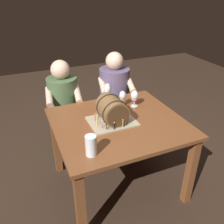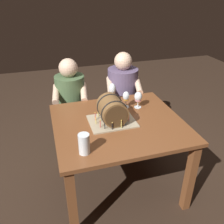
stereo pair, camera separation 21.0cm
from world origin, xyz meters
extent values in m
plane|color=#332319|center=(0.00, 0.00, 0.00)|extent=(8.00, 8.00, 0.00)
cube|color=brown|center=(0.00, 0.00, 0.74)|extent=(1.15, 1.03, 0.03)
cube|color=brown|center=(-0.51, -0.45, 0.36)|extent=(0.07, 0.07, 0.72)
cube|color=brown|center=(0.51, -0.45, 0.36)|extent=(0.07, 0.07, 0.72)
cube|color=brown|center=(-0.51, 0.45, 0.36)|extent=(0.07, 0.07, 0.72)
cube|color=brown|center=(0.51, 0.45, 0.36)|extent=(0.07, 0.07, 0.72)
cube|color=tan|center=(-0.06, 0.02, 0.77)|extent=(0.41, 0.32, 0.01)
cylinder|color=brown|center=(-0.06, 0.02, 0.88)|extent=(0.22, 0.26, 0.22)
cylinder|color=#46301B|center=(-0.06, -0.11, 0.88)|extent=(0.20, 0.00, 0.20)
cylinder|color=#46301B|center=(-0.06, 0.15, 0.88)|extent=(0.20, 0.00, 0.20)
torus|color=black|center=(-0.06, -0.06, 0.88)|extent=(0.24, 0.01, 0.24)
torus|color=black|center=(-0.06, 0.09, 0.88)|extent=(0.24, 0.01, 0.24)
cylinder|color=#EAD666|center=(0.09, 0.01, 0.81)|extent=(0.01, 0.01, 0.07)
sphere|color=#F9C64C|center=(0.09, 0.01, 0.85)|extent=(0.01, 0.01, 0.01)
cylinder|color=silver|center=(0.09, 0.07, 0.81)|extent=(0.01, 0.01, 0.07)
sphere|color=#F9C64C|center=(0.09, 0.07, 0.85)|extent=(0.01, 0.01, 0.01)
cylinder|color=black|center=(0.03, 0.13, 0.80)|extent=(0.01, 0.01, 0.06)
sphere|color=#F9C64C|center=(0.03, 0.13, 0.84)|extent=(0.01, 0.01, 0.01)
cylinder|color=#D64C47|center=(-0.01, 0.15, 0.80)|extent=(0.01, 0.01, 0.07)
sphere|color=#F9C64C|center=(-0.01, 0.15, 0.84)|extent=(0.01, 0.01, 0.01)
cylinder|color=black|center=(-0.11, 0.15, 0.80)|extent=(0.01, 0.01, 0.06)
sphere|color=#F9C64C|center=(-0.11, 0.15, 0.84)|extent=(0.01, 0.01, 0.01)
cylinder|color=#EAD666|center=(-0.16, 0.12, 0.80)|extent=(0.01, 0.01, 0.06)
sphere|color=#F9C64C|center=(-0.16, 0.12, 0.83)|extent=(0.01, 0.01, 0.01)
cylinder|color=#D64C47|center=(-0.20, 0.07, 0.81)|extent=(0.01, 0.01, 0.07)
sphere|color=#F9C64C|center=(-0.20, 0.07, 0.85)|extent=(0.01, 0.01, 0.01)
cylinder|color=#EAD666|center=(-0.21, 0.01, 0.80)|extent=(0.01, 0.01, 0.06)
sphere|color=#F9C64C|center=(-0.21, 0.01, 0.83)|extent=(0.01, 0.01, 0.01)
cylinder|color=#D64C47|center=(-0.18, -0.06, 0.80)|extent=(0.01, 0.01, 0.06)
sphere|color=#F9C64C|center=(-0.18, -0.06, 0.84)|extent=(0.01, 0.01, 0.01)
cylinder|color=black|center=(-0.15, -0.09, 0.80)|extent=(0.01, 0.01, 0.06)
sphere|color=#F9C64C|center=(-0.15, -0.09, 0.84)|extent=(0.01, 0.01, 0.01)
cylinder|color=black|center=(-0.10, -0.12, 0.80)|extent=(0.01, 0.01, 0.06)
sphere|color=#F9C64C|center=(-0.10, -0.12, 0.84)|extent=(0.01, 0.01, 0.01)
cylinder|color=#EAD666|center=(-0.01, -0.12, 0.81)|extent=(0.01, 0.01, 0.07)
sphere|color=#F9C64C|center=(-0.01, -0.12, 0.85)|extent=(0.01, 0.01, 0.01)
cylinder|color=black|center=(0.03, -0.10, 0.81)|extent=(0.01, 0.01, 0.07)
sphere|color=#F9C64C|center=(0.03, -0.10, 0.85)|extent=(0.01, 0.01, 0.01)
cylinder|color=#D64C47|center=(0.08, -0.04, 0.81)|extent=(0.01, 0.01, 0.07)
sphere|color=#F9C64C|center=(0.08, -0.04, 0.85)|extent=(0.01, 0.01, 0.01)
cylinder|color=white|center=(0.16, 0.25, 0.76)|extent=(0.07, 0.07, 0.00)
cylinder|color=white|center=(0.16, 0.25, 0.80)|extent=(0.01, 0.01, 0.07)
ellipsoid|color=white|center=(0.16, 0.25, 0.88)|extent=(0.07, 0.07, 0.09)
cylinder|color=#C6842D|center=(0.16, 0.25, 0.85)|extent=(0.05, 0.05, 0.03)
cylinder|color=white|center=(0.27, 0.21, 0.76)|extent=(0.07, 0.07, 0.00)
cylinder|color=white|center=(0.27, 0.21, 0.80)|extent=(0.01, 0.01, 0.07)
ellipsoid|color=white|center=(0.27, 0.21, 0.88)|extent=(0.08, 0.08, 0.10)
cylinder|color=pink|center=(0.27, 0.21, 0.86)|extent=(0.06, 0.06, 0.04)
cylinder|color=white|center=(0.07, 0.44, 0.76)|extent=(0.07, 0.07, 0.00)
cylinder|color=white|center=(0.07, 0.44, 0.80)|extent=(0.01, 0.01, 0.07)
ellipsoid|color=white|center=(0.07, 0.44, 0.89)|extent=(0.07, 0.07, 0.12)
cylinder|color=white|center=(-0.37, -0.35, 0.84)|extent=(0.08, 0.08, 0.16)
cylinder|color=#C6842D|center=(-0.37, -0.35, 0.82)|extent=(0.08, 0.08, 0.12)
cylinder|color=white|center=(-0.37, -0.35, 0.88)|extent=(0.08, 0.08, 0.01)
cube|color=#2A3A24|center=(-0.32, 0.82, 0.23)|extent=(0.34, 0.32, 0.45)
cylinder|color=#47603D|center=(-0.32, 0.82, 0.69)|extent=(0.38, 0.38, 0.49)
sphere|color=beige|center=(-0.32, 0.82, 1.03)|extent=(0.21, 0.21, 0.21)
cylinder|color=beige|center=(-0.19, 0.66, 0.79)|extent=(0.11, 0.31, 0.14)
cylinder|color=beige|center=(-0.49, 0.70, 0.79)|extent=(0.11, 0.31, 0.14)
cube|color=#372D40|center=(0.32, 0.82, 0.23)|extent=(0.34, 0.32, 0.45)
cylinder|color=#5B4C6B|center=(0.32, 0.82, 0.71)|extent=(0.43, 0.43, 0.51)
sphere|color=beige|center=(0.32, 0.82, 1.05)|extent=(0.21, 0.21, 0.21)
cylinder|color=beige|center=(0.45, 0.65, 0.81)|extent=(0.13, 0.32, 0.14)
cylinder|color=beige|center=(0.13, 0.72, 0.81)|extent=(0.13, 0.32, 0.14)
camera|label=1|loc=(-0.78, -1.68, 1.87)|focal=38.38mm
camera|label=2|loc=(-0.58, -1.75, 1.87)|focal=38.38mm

